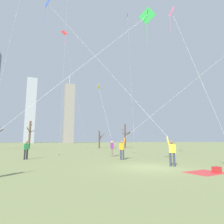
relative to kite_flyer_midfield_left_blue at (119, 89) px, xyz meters
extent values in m
plane|color=#848E56|center=(0.54, -3.14, -5.72)|extent=(400.00, 400.00, 0.00)
cylinder|color=#33384C|center=(2.21, -3.45, -5.30)|extent=(0.14, 0.14, 0.85)
cylinder|color=#33384C|center=(2.04, -3.31, -5.30)|extent=(0.14, 0.14, 0.85)
cube|color=yellow|center=(2.13, -3.38, -4.60)|extent=(0.39, 0.37, 0.54)
sphere|color=brown|center=(2.13, -3.38, -4.21)|extent=(0.22, 0.22, 0.22)
cylinder|color=yellow|center=(2.29, -3.52, -4.64)|extent=(0.09, 0.09, 0.55)
cylinder|color=yellow|center=(1.96, -3.25, -4.13)|extent=(0.21, 0.20, 0.56)
cube|color=blue|center=(-5.53, 8.82, 12.51)|extent=(0.50, 1.59, 1.60)
cylinder|color=black|center=(-5.53, 8.82, 12.51)|extent=(0.33, 0.21, 1.03)
cylinder|color=blue|center=(-5.71, 8.71, 10.76)|extent=(0.02, 0.02, 2.28)
cylinder|color=silver|center=(-1.78, 2.79, 4.31)|extent=(7.51, 12.08, 16.39)
cube|color=pink|center=(5.04, -0.73, 7.75)|extent=(0.51, 1.27, 1.22)
cylinder|color=black|center=(5.04, -0.73, 7.75)|extent=(0.43, 0.07, 0.76)
cylinder|color=pink|center=(4.80, -0.77, 6.41)|extent=(0.02, 0.02, 1.80)
cylinder|color=silver|center=(5.30, -2.66, 1.94)|extent=(0.54, 3.87, 11.63)
cylinder|color=#726656|center=(1.40, 4.85, -5.30)|extent=(0.14, 0.14, 0.85)
cylinder|color=#726656|center=(1.41, 5.07, -5.30)|extent=(0.14, 0.14, 0.85)
cube|color=purple|center=(1.41, 4.96, -4.60)|extent=(0.21, 0.35, 0.54)
sphere|color=beige|center=(1.41, 4.96, -4.21)|extent=(0.22, 0.22, 0.22)
cylinder|color=purple|center=(1.40, 4.75, -4.64)|extent=(0.09, 0.09, 0.55)
cylinder|color=purple|center=(1.41, 5.17, -4.13)|extent=(0.10, 0.21, 0.56)
cube|color=yellow|center=(2.37, 12.57, 3.79)|extent=(0.56, 1.13, 1.19)
cylinder|color=black|center=(2.37, 12.57, 3.79)|extent=(0.34, 0.06, 0.75)
cylinder|color=silver|center=(1.89, 8.87, -0.04)|extent=(0.97, 7.41, 7.68)
cube|color=green|center=(-0.74, -5.33, 2.69)|extent=(0.85, 0.46, 0.92)
cylinder|color=black|center=(-0.74, -5.33, 2.69)|extent=(0.06, 0.22, 0.59)
cylinder|color=green|center=(-0.71, -5.21, 1.69)|extent=(0.02, 0.02, 1.30)
cylinder|color=silver|center=(-4.25, -4.54, -0.60)|extent=(7.04, 1.59, 6.57)
cylinder|color=#33384C|center=(0.90, 1.74, -5.30)|extent=(0.14, 0.14, 0.85)
cylinder|color=#33384C|center=(1.07, 1.60, -5.30)|extent=(0.14, 0.14, 0.85)
cube|color=orange|center=(0.99, 1.67, -4.60)|extent=(0.39, 0.37, 0.54)
sphere|color=#9E7051|center=(0.99, 1.67, -4.21)|extent=(0.22, 0.22, 0.22)
cylinder|color=orange|center=(0.83, 1.81, -4.64)|extent=(0.09, 0.09, 0.55)
cylinder|color=orange|center=(1.15, 1.54, -4.13)|extent=(0.21, 0.20, 0.56)
cylinder|color=silver|center=(6.67, -2.37, 1.50)|extent=(11.06, 7.84, 10.77)
cylinder|color=black|center=(-6.77, 5.06, -5.30)|extent=(0.14, 0.14, 0.85)
cylinder|color=black|center=(-6.58, 5.17, -5.30)|extent=(0.14, 0.14, 0.85)
cube|color=#338C4C|center=(-6.67, 5.12, -4.60)|extent=(0.39, 0.35, 0.54)
sphere|color=#9E7051|center=(-6.67, 5.12, -4.21)|extent=(0.22, 0.22, 0.22)
cylinder|color=#338C4C|center=(-6.85, 5.00, -4.64)|extent=(0.09, 0.09, 0.55)
cylinder|color=#338C4C|center=(-6.49, 5.23, -4.64)|extent=(0.09, 0.09, 0.55)
cylinder|color=silver|center=(-3.49, 6.73, 8.63)|extent=(0.34, 5.14, 28.62)
cylinder|color=#3F3833|center=(-3.33, 9.29, -5.68)|extent=(0.10, 0.10, 0.08)
cube|color=teal|center=(9.27, 16.24, 19.88)|extent=(0.60, 1.03, 1.17)
cylinder|color=black|center=(9.27, 16.24, 19.88)|extent=(0.15, 0.07, 0.77)
cylinder|color=silver|center=(7.91, 12.80, 7.10)|extent=(2.73, 6.89, 25.57)
cylinder|color=#3F3833|center=(6.55, 9.36, -5.68)|extent=(0.10, 0.10, 0.08)
cube|color=red|center=(-1.91, 20.65, 16.15)|extent=(1.28, 0.42, 1.19)
cylinder|color=black|center=(-1.91, 20.65, 16.15)|extent=(0.24, 0.38, 0.74)
cylinder|color=red|center=(-1.78, 20.44, 14.82)|extent=(0.02, 0.02, 1.77)
cylinder|color=silver|center=(1.06, 22.47, 5.23)|extent=(5.95, 3.65, 21.83)
cylinder|color=#3F3833|center=(4.02, 24.29, -5.68)|extent=(0.10, 0.10, 0.08)
cylinder|color=silver|center=(-9.15, 8.87, 6.87)|extent=(3.02, 0.19, 25.11)
cube|color=#CC3838|center=(2.03, -5.92, -5.72)|extent=(1.98, 1.63, 0.01)
cube|color=#B22626|center=(2.53, -6.22, -5.56)|extent=(0.40, 0.28, 0.30)
cylinder|color=#4C3828|center=(7.24, 26.41, -3.89)|extent=(0.31, 0.31, 3.67)
cylinder|color=#4C3828|center=(7.59, 25.81, -3.23)|extent=(0.82, 1.32, 1.41)
cylinder|color=#4C3828|center=(7.31, 26.89, -2.16)|extent=(0.30, 1.08, 0.95)
cylinder|color=#4C3828|center=(7.16, 25.56, -3.42)|extent=(0.30, 1.78, 0.94)
cylinder|color=#4C3828|center=(13.43, 26.13, -2.97)|extent=(0.32, 0.32, 5.52)
cylinder|color=#4C3828|center=(12.74, 25.51, -2.61)|extent=(1.47, 1.34, 0.86)
cylinder|color=#4C3828|center=(14.24, 26.40, -2.63)|extent=(1.69, 0.64, 0.59)
cylinder|color=#4C3828|center=(12.97, 26.33, -1.64)|extent=(0.99, 0.50, 0.40)
cylinder|color=#4C3828|center=(13.86, 25.66, -2.59)|extent=(1.00, 1.10, 0.90)
cylinder|color=#4C3828|center=(13.81, 25.52, -2.34)|extent=(0.90, 1.32, 0.54)
cylinder|color=brown|center=(-12.23, 30.02, -2.14)|extent=(0.83, 0.86, 0.75)
cylinder|color=brown|center=(-6.92, 29.16, -2.90)|extent=(0.42, 0.42, 5.65)
cylinder|color=brown|center=(-6.48, 29.37, -2.20)|extent=(0.99, 0.56, 0.58)
cylinder|color=brown|center=(-7.19, 28.33, -1.94)|extent=(0.70, 1.77, 1.01)
cylinder|color=brown|center=(-6.76, 29.73, -0.93)|extent=(0.46, 1.23, 0.66)
cube|color=gray|center=(17.61, 130.81, 16.70)|extent=(7.36, 6.76, 44.85)
cylinder|color=#99999E|center=(17.61, 130.81, 42.44)|extent=(0.80, 0.80, 6.61)
cube|color=#9EA3AD|center=(-9.23, 131.64, 17.46)|extent=(6.78, 7.54, 46.36)
camera|label=1|loc=(-6.13, -13.31, -4.11)|focal=30.25mm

